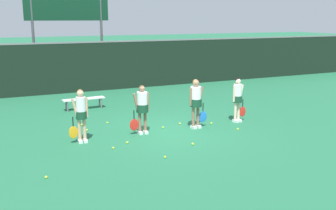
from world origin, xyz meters
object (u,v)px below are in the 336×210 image
tennis_ball_4 (163,127)px  tennis_ball_6 (180,124)px  tennis_ball_5 (165,157)px  tennis_ball_2 (87,130)px  tennis_ball_11 (193,144)px  scoreboard (67,12)px  player_1 (142,106)px  tennis_ball_3 (107,123)px  bench_courtside (84,100)px  tennis_ball_10 (238,129)px  tennis_ball_1 (46,177)px  tennis_ball_8 (211,123)px  tennis_ball_7 (82,125)px  player_0 (81,112)px  player_3 (238,97)px  tennis_ball_0 (113,148)px  tennis_ball_9 (127,143)px  player_2 (196,99)px

tennis_ball_4 → tennis_ball_6: size_ratio=0.98×
tennis_ball_4 → tennis_ball_5: 2.93m
tennis_ball_2 → tennis_ball_11: bearing=-48.3°
scoreboard → player_1: bearing=-88.5°
tennis_ball_3 → bench_courtside: bearing=95.1°
tennis_ball_2 → tennis_ball_10: (4.66, -2.04, -0.00)m
tennis_ball_3 → tennis_ball_4: tennis_ball_3 is taller
tennis_ball_1 → tennis_ball_8: (6.05, 2.51, 0.00)m
tennis_ball_3 → tennis_ball_7: 0.90m
player_0 → player_3: size_ratio=1.02×
tennis_ball_3 → tennis_ball_0: bearing=-103.0°
tennis_ball_10 → tennis_ball_9: bearing=177.3°
bench_courtside → tennis_ball_3: bench_courtside is taller
tennis_ball_0 → tennis_ball_9: 0.61m
tennis_ball_0 → tennis_ball_1: bearing=-146.3°
tennis_ball_9 → player_1: bearing=45.2°
bench_courtside → tennis_ball_1: bench_courtside is taller
player_3 → tennis_ball_10: (-0.60, -0.93, -0.89)m
tennis_ball_0 → tennis_ball_4: bearing=31.9°
tennis_ball_8 → tennis_ball_10: size_ratio=1.04×
tennis_ball_10 → tennis_ball_11: bearing=-160.4°
tennis_ball_1 → tennis_ball_2: (1.82, 3.53, 0.00)m
tennis_ball_2 → tennis_ball_4: 2.58m
bench_courtside → tennis_ball_3: size_ratio=26.36×
tennis_ball_0 → tennis_ball_8: bearing=15.8°
bench_courtside → tennis_ball_2: 3.29m
tennis_ball_5 → tennis_ball_9: (-0.52, 1.62, 0.00)m
player_0 → tennis_ball_8: 4.73m
bench_courtside → tennis_ball_1: size_ratio=26.31×
tennis_ball_6 → tennis_ball_8: size_ratio=0.94×
player_2 → tennis_ball_2: size_ratio=24.44×
tennis_ball_0 → tennis_ball_5: size_ratio=1.02×
tennis_ball_8 → player_3: bearing=-4.5°
bench_courtside → player_3: size_ratio=1.08×
tennis_ball_1 → tennis_ball_2: 3.98m
tennis_ball_0 → tennis_ball_8: size_ratio=0.94×
player_3 → tennis_ball_6: (-2.06, 0.53, -0.90)m
tennis_ball_0 → tennis_ball_4: (2.21, 1.37, -0.00)m
player_0 → tennis_ball_8: player_0 is taller
tennis_ball_10 → player_0: bearing=169.9°
scoreboard → player_1: size_ratio=3.17×
tennis_ball_7 → tennis_ball_9: 2.73m
tennis_ball_9 → tennis_ball_0: bearing=-151.0°
scoreboard → player_3: scoreboard is taller
tennis_ball_3 → tennis_ball_11: (1.62, -3.42, 0.00)m
tennis_ball_3 → tennis_ball_8: 3.72m
player_3 → tennis_ball_11: player_3 is taller
tennis_ball_2 → tennis_ball_6: (3.20, -0.58, -0.00)m
bench_courtside → player_2: (2.84, -4.40, 0.61)m
player_2 → tennis_ball_9: size_ratio=25.22×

